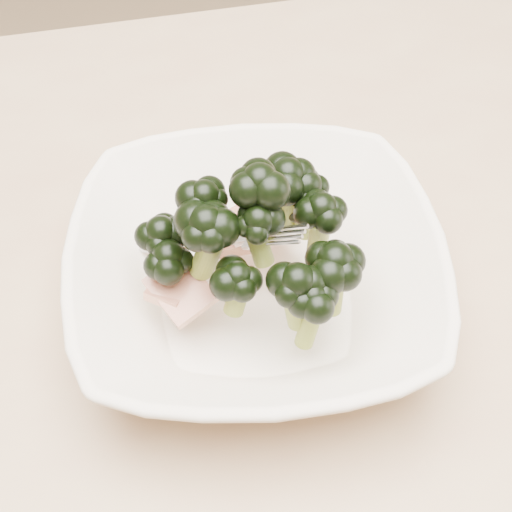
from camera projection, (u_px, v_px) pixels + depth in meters
name	position (u px, v px, depth m)	size (l,w,h in m)	color
dining_table	(215.00, 382.00, 0.59)	(1.20, 0.80, 0.75)	tan
broccoli_dish	(256.00, 267.00, 0.49)	(0.29, 0.29, 0.13)	silver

